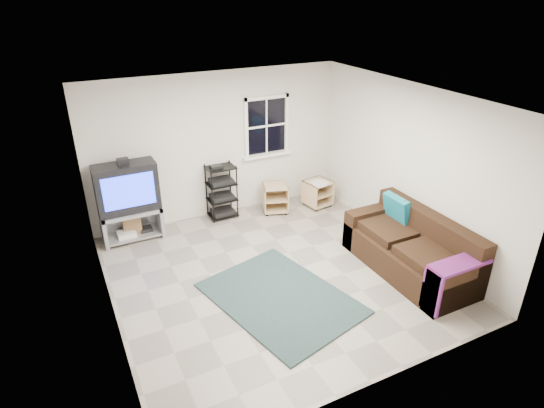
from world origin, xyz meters
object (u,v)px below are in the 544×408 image
tv_unit (128,196)px  sofa (412,250)px  side_table_right (317,191)px  side_table_left (275,197)px  av_rack (222,195)px

tv_unit → sofa: size_ratio=0.69×
side_table_right → side_table_left: bearing=168.8°
sofa → tv_unit: bearing=141.3°
av_rack → side_table_right: (1.80, -0.36, -0.15)m
side_table_left → sofa: size_ratio=0.27×
tv_unit → side_table_right: tv_unit is taller
side_table_left → sofa: sofa is taller
side_table_left → sofa: 2.84m
av_rack → side_table_right: bearing=-11.2°
tv_unit → av_rack: size_ratio=1.41×
tv_unit → side_table_right: 3.48m
tv_unit → side_table_left: size_ratio=2.53×
sofa → side_table_left: bearing=108.7°
av_rack → side_table_right: av_rack is taller
tv_unit → side_table_right: size_ratio=2.74×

